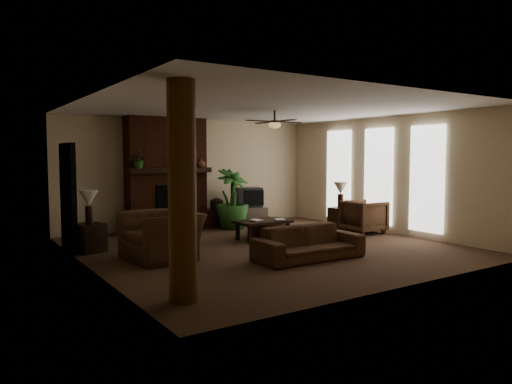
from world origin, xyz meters
TOP-DOWN VIEW (x-y plane):
  - room_shell at (0.00, 0.00)m, footprint 7.00×7.00m
  - fireplace at (-0.80, 3.22)m, footprint 2.40×0.70m
  - windows at (3.45, 0.20)m, footprint 0.08×3.65m
  - log_column at (-2.95, -2.40)m, footprint 0.36×0.36m
  - doorway at (-3.44, 1.80)m, footprint 0.10×1.00m
  - ceiling_fan at (0.40, 0.30)m, footprint 1.35×1.35m
  - sofa at (-0.02, -1.35)m, footprint 2.04×0.64m
  - armchair_left at (-2.22, 0.11)m, footprint 0.97×1.38m
  - armchair_right at (2.97, 0.19)m, footprint 0.83×0.89m
  - coffee_table at (0.42, 0.76)m, footprint 1.20×0.70m
  - ottoman at (0.77, 1.13)m, footprint 0.65×0.65m
  - tv_stand at (1.34, 2.72)m, footprint 0.97×0.76m
  - tv at (1.29, 2.71)m, footprint 0.76×0.68m
  - floor_vase at (0.48, 2.99)m, footprint 0.34×0.34m
  - floor_plant at (0.65, 2.51)m, footprint 1.19×1.69m
  - side_table_left at (-3.15, 1.47)m, footprint 0.64×0.64m
  - lamp_left at (-3.15, 1.41)m, footprint 0.44×0.44m
  - side_table_right at (2.91, 0.90)m, footprint 0.52×0.52m
  - lamp_right at (2.86, 0.89)m, footprint 0.46×0.46m
  - mantel_plant at (-1.61, 2.93)m, footprint 0.47×0.50m
  - mantel_vase at (0.03, 2.98)m, footprint 0.22×0.23m
  - book_a at (0.14, 0.76)m, footprint 0.22×0.05m
  - book_b at (0.67, 0.64)m, footprint 0.20×0.11m

SIDE VIEW (x-z plane):
  - ottoman at x=0.77m, z-range 0.00..0.40m
  - tv_stand at x=1.34m, z-range 0.00..0.50m
  - side_table_left at x=-3.15m, z-range 0.00..0.55m
  - side_table_right at x=2.91m, z-range 0.00..0.55m
  - coffee_table at x=0.42m, z-range 0.16..0.59m
  - sofa at x=-0.02m, z-range 0.00..0.79m
  - floor_plant at x=0.65m, z-range 0.00..0.86m
  - floor_vase at x=0.48m, z-range 0.05..0.82m
  - armchair_right at x=2.97m, z-range 0.00..0.87m
  - armchair_left at x=-2.22m, z-range 0.00..1.14m
  - book_a at x=0.14m, z-range 0.43..0.72m
  - book_b at x=0.67m, z-range 0.43..0.72m
  - tv at x=1.29m, z-range 0.50..1.02m
  - lamp_left at x=-3.15m, z-range 0.68..1.33m
  - lamp_right at x=2.86m, z-range 0.68..1.33m
  - doorway at x=-3.44m, z-range 0.00..2.10m
  - fireplace at x=-0.80m, z-range -0.24..2.56m
  - windows at x=3.45m, z-range 0.17..2.53m
  - log_column at x=-2.95m, z-range 0.00..2.80m
  - room_shell at x=0.00m, z-range -2.10..4.90m
  - mantel_vase at x=0.03m, z-range 1.56..1.78m
  - mantel_plant at x=-1.61m, z-range 1.56..1.89m
  - ceiling_fan at x=0.40m, z-range 2.34..2.72m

